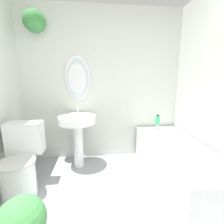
% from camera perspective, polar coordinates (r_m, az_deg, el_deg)
% --- Properties ---
extents(wall_back, '(2.64, 0.30, 2.40)m').
position_cam_1_polar(wall_back, '(2.67, -4.95, 10.44)').
color(wall_back, silver).
rests_on(wall_back, ground_plane).
extents(toilet, '(0.42, 0.57, 0.81)m').
position_cam_1_polar(toilet, '(2.23, -29.29, -15.48)').
color(toilet, white).
rests_on(toilet, ground_plane).
extents(pedestal_sink, '(0.54, 0.54, 0.89)m').
position_cam_1_polar(pedestal_sink, '(2.46, -12.02, -5.41)').
color(pedestal_sink, white).
rests_on(pedestal_sink, ground_plane).
extents(bathtub, '(0.67, 1.59, 0.58)m').
position_cam_1_polar(bathtub, '(2.33, 22.02, -16.21)').
color(bathtub, silver).
rests_on(bathtub, ground_plane).
extents(shampoo_bottle, '(0.07, 0.07, 0.17)m').
position_cam_1_polar(shampoo_bottle, '(2.74, 15.77, -2.78)').
color(shampoo_bottle, '#38B275').
rests_on(shampoo_bottle, bathtub).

